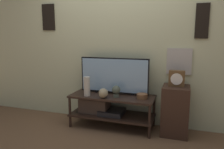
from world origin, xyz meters
TOP-DOWN VIEW (x-y plane):
  - ground_plane at (0.00, 0.00)m, footprint 12.00×12.00m
  - wall_back at (-0.00, 0.59)m, footprint 6.40×0.08m
  - media_console at (-0.10, 0.29)m, footprint 1.28×0.50m
  - television at (-0.01, 0.40)m, footprint 1.08×0.05m
  - vase_wide_bowl at (0.46, 0.27)m, footprint 0.16×0.16m
  - vase_round_glass at (-0.08, 0.13)m, footprint 0.14×0.14m
  - vase_tall_ceramic at (-0.35, 0.15)m, footprint 0.09×0.09m
  - decorative_bust at (0.09, 0.22)m, footprint 0.12×0.12m
  - side_table at (0.93, 0.33)m, footprint 0.37×0.41m
  - mantel_clock at (0.93, 0.35)m, footprint 0.21×0.11m

SIDE VIEW (x-z plane):
  - ground_plane at x=0.00m, z-range 0.00..0.00m
  - media_console at x=-0.10m, z-range 0.07..0.56m
  - side_table at x=0.93m, z-range 0.00..0.70m
  - vase_wide_bowl at x=0.46m, z-range 0.50..0.57m
  - vase_round_glass at x=-0.08m, z-range 0.50..0.64m
  - decorative_bust at x=0.09m, z-range 0.51..0.69m
  - vase_tall_ceramic at x=-0.35m, z-range 0.50..0.79m
  - television at x=-0.01m, z-range 0.51..1.07m
  - mantel_clock at x=0.93m, z-range 0.70..0.92m
  - wall_back at x=0.00m, z-range 0.00..2.70m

